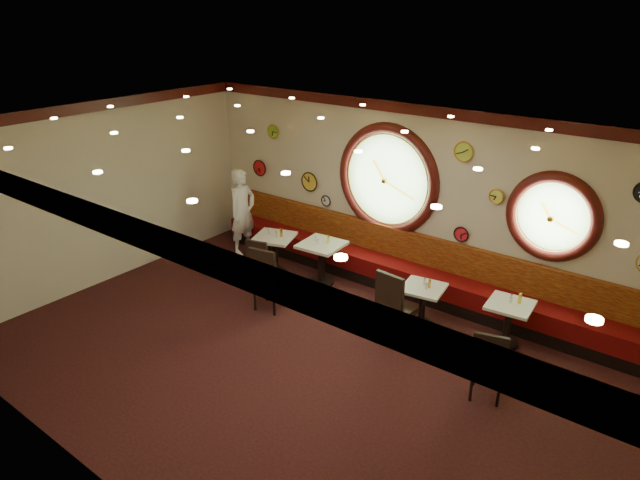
% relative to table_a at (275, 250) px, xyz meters
% --- Properties ---
extents(floor, '(9.00, 6.00, 0.00)m').
position_rel_table_a_xyz_m(floor, '(2.25, -1.85, -0.47)').
color(floor, black).
rests_on(floor, ground).
extents(ceiling, '(9.00, 6.00, 0.02)m').
position_rel_table_a_xyz_m(ceiling, '(2.25, -1.85, 2.73)').
color(ceiling, gold).
rests_on(ceiling, wall_back).
extents(wall_back, '(9.00, 0.02, 3.20)m').
position_rel_table_a_xyz_m(wall_back, '(2.25, 1.15, 1.13)').
color(wall_back, beige).
rests_on(wall_back, floor).
extents(wall_front, '(9.00, 0.02, 3.20)m').
position_rel_table_a_xyz_m(wall_front, '(2.25, -4.85, 1.13)').
color(wall_front, beige).
rests_on(wall_front, floor).
extents(wall_left, '(0.02, 6.00, 3.20)m').
position_rel_table_a_xyz_m(wall_left, '(-2.25, -1.85, 1.13)').
color(wall_left, beige).
rests_on(wall_left, floor).
extents(molding_back, '(9.00, 0.10, 0.18)m').
position_rel_table_a_xyz_m(molding_back, '(2.25, 1.10, 2.64)').
color(molding_back, '#3C0D0B').
rests_on(molding_back, wall_back).
extents(molding_front, '(9.00, 0.10, 0.18)m').
position_rel_table_a_xyz_m(molding_front, '(2.25, -4.80, 2.64)').
color(molding_front, '#3C0D0B').
rests_on(molding_front, wall_back).
extents(molding_left, '(0.10, 6.00, 0.18)m').
position_rel_table_a_xyz_m(molding_left, '(-2.20, -1.85, 2.64)').
color(molding_left, '#3C0D0B').
rests_on(molding_left, wall_back).
extents(banquette_base, '(8.00, 0.55, 0.20)m').
position_rel_table_a_xyz_m(banquette_base, '(2.25, 0.87, -0.37)').
color(banquette_base, black).
rests_on(banquette_base, floor).
extents(banquette_seat, '(8.00, 0.55, 0.30)m').
position_rel_table_a_xyz_m(banquette_seat, '(2.25, 0.87, -0.12)').
color(banquette_seat, '#570708').
rests_on(banquette_seat, banquette_base).
extents(banquette_back, '(8.00, 0.10, 0.55)m').
position_rel_table_a_xyz_m(banquette_back, '(2.25, 1.09, 0.28)').
color(banquette_back, '#640D07').
rests_on(banquette_back, wall_back).
extents(porthole_left_glass, '(1.66, 0.02, 1.66)m').
position_rel_table_a_xyz_m(porthole_left_glass, '(1.65, 1.14, 1.38)').
color(porthole_left_glass, '#8FC676').
rests_on(porthole_left_glass, wall_back).
extents(porthole_left_frame, '(1.98, 0.18, 1.98)m').
position_rel_table_a_xyz_m(porthole_left_frame, '(1.65, 1.13, 1.38)').
color(porthole_left_frame, '#3C0D0B').
rests_on(porthole_left_frame, wall_back).
extents(porthole_left_ring, '(1.61, 0.03, 1.61)m').
position_rel_table_a_xyz_m(porthole_left_ring, '(1.65, 1.10, 1.38)').
color(porthole_left_ring, gold).
rests_on(porthole_left_ring, wall_back).
extents(porthole_right_glass, '(1.10, 0.02, 1.10)m').
position_rel_table_a_xyz_m(porthole_right_glass, '(4.45, 1.14, 1.33)').
color(porthole_right_glass, '#8FC676').
rests_on(porthole_right_glass, wall_back).
extents(porthole_right_frame, '(1.38, 0.18, 1.38)m').
position_rel_table_a_xyz_m(porthole_right_frame, '(4.45, 1.13, 1.33)').
color(porthole_right_frame, '#3C0D0B').
rests_on(porthole_right_frame, wall_back).
extents(porthole_right_ring, '(1.09, 0.03, 1.09)m').
position_rel_table_a_xyz_m(porthole_right_ring, '(4.45, 1.10, 1.33)').
color(porthole_right_ring, gold).
rests_on(porthole_right_ring, wall_back).
extents(wall_clock_1, '(0.20, 0.03, 0.20)m').
position_rel_table_a_xyz_m(wall_clock_1, '(0.35, 1.11, 0.73)').
color(wall_clock_1, white).
rests_on(wall_clock_1, wall_back).
extents(wall_clock_3, '(0.36, 0.03, 0.36)m').
position_rel_table_a_xyz_m(wall_clock_3, '(-0.05, 1.11, 1.03)').
color(wall_clock_3, yellow).
rests_on(wall_clock_3, wall_back).
extents(wall_clock_4, '(0.32, 0.03, 0.32)m').
position_rel_table_a_xyz_m(wall_clock_4, '(-1.35, 1.11, 1.08)').
color(wall_clock_4, red).
rests_on(wall_clock_4, wall_back).
extents(wall_clock_5, '(0.30, 0.03, 0.30)m').
position_rel_table_a_xyz_m(wall_clock_5, '(3.00, 1.11, 2.08)').
color(wall_clock_5, '#B5D542').
rests_on(wall_clock_5, wall_back).
extents(wall_clock_6, '(0.22, 0.03, 0.22)m').
position_rel_table_a_xyz_m(wall_clock_6, '(3.60, 1.11, 1.48)').
color(wall_clock_6, '#F5F852').
rests_on(wall_clock_6, wall_back).
extents(wall_clock_7, '(0.26, 0.03, 0.26)m').
position_rel_table_a_xyz_m(wall_clock_7, '(-0.95, 1.11, 1.88)').
color(wall_clock_7, '#8DCA28').
rests_on(wall_clock_7, wall_back).
extents(wall_clock_8, '(0.24, 0.03, 0.24)m').
position_rel_table_a_xyz_m(wall_clock_8, '(3.10, 1.11, 0.73)').
color(wall_clock_8, red).
rests_on(wall_clock_8, wall_back).
extents(table_a, '(0.87, 0.87, 0.75)m').
position_rel_table_a_xyz_m(table_a, '(0.00, 0.00, 0.00)').
color(table_a, black).
rests_on(table_a, floor).
extents(table_b, '(0.77, 0.77, 0.78)m').
position_rel_table_a_xyz_m(table_b, '(0.94, 0.19, 0.02)').
color(table_b, black).
rests_on(table_b, floor).
extents(table_c, '(0.71, 0.71, 0.67)m').
position_rel_table_a_xyz_m(table_c, '(3.04, 0.00, -0.05)').
color(table_c, black).
rests_on(table_c, floor).
extents(table_d, '(0.67, 0.67, 0.68)m').
position_rel_table_a_xyz_m(table_d, '(4.29, 0.29, -0.04)').
color(table_d, black).
rests_on(table_d, floor).
extents(chair_a, '(0.49, 0.49, 0.59)m').
position_rel_table_a_xyz_m(chair_a, '(0.22, -0.63, 0.07)').
color(chair_a, black).
rests_on(chair_a, floor).
extents(chair_b, '(0.55, 0.55, 0.69)m').
position_rel_table_a_xyz_m(chair_b, '(0.82, -1.12, 0.17)').
color(chair_b, black).
rests_on(chair_b, floor).
extents(chair_c, '(0.52, 0.52, 0.70)m').
position_rel_table_a_xyz_m(chair_c, '(2.90, -0.65, 0.17)').
color(chair_c, black).
rests_on(chair_c, floor).
extents(chair_d, '(0.53, 0.53, 0.63)m').
position_rel_table_a_xyz_m(chair_d, '(4.56, -1.12, 0.11)').
color(chair_d, black).
rests_on(chair_d, floor).
extents(condiment_a_salt, '(0.04, 0.04, 0.11)m').
position_rel_table_a_xyz_m(condiment_a_salt, '(-0.13, -0.00, 0.33)').
color(condiment_a_salt, silver).
rests_on(condiment_a_salt, table_a).
extents(condiment_b_salt, '(0.03, 0.03, 0.09)m').
position_rel_table_a_xyz_m(condiment_b_salt, '(0.80, 0.20, 0.36)').
color(condiment_b_salt, silver).
rests_on(condiment_b_salt, table_b).
extents(condiment_c_salt, '(0.04, 0.04, 0.11)m').
position_rel_table_a_xyz_m(condiment_c_salt, '(3.02, 0.07, 0.26)').
color(condiment_c_salt, silver).
rests_on(condiment_c_salt, table_c).
extents(condiment_d_salt, '(0.04, 0.04, 0.11)m').
position_rel_table_a_xyz_m(condiment_d_salt, '(4.27, 0.36, 0.26)').
color(condiment_d_salt, silver).
rests_on(condiment_d_salt, table_d).
extents(condiment_a_pepper, '(0.04, 0.04, 0.11)m').
position_rel_table_a_xyz_m(condiment_a_pepper, '(0.08, -0.02, 0.33)').
color(condiment_a_pepper, silver).
rests_on(condiment_a_pepper, table_a).
extents(condiment_b_pepper, '(0.03, 0.03, 0.09)m').
position_rel_table_a_xyz_m(condiment_b_pepper, '(0.91, 0.12, 0.36)').
color(condiment_b_pepper, silver).
rests_on(condiment_b_pepper, table_b).
extents(condiment_c_pepper, '(0.03, 0.03, 0.10)m').
position_rel_table_a_xyz_m(condiment_c_pepper, '(3.11, -0.04, 0.25)').
color(condiment_c_pepper, silver).
rests_on(condiment_c_pepper, table_c).
extents(condiment_d_pepper, '(0.03, 0.03, 0.09)m').
position_rel_table_a_xyz_m(condiment_d_pepper, '(4.28, 0.31, 0.25)').
color(condiment_d_pepper, silver).
rests_on(condiment_d_pepper, table_d).
extents(condiment_a_bottle, '(0.05, 0.05, 0.16)m').
position_rel_table_a_xyz_m(condiment_a_bottle, '(0.14, 0.04, 0.36)').
color(condiment_a_bottle, gold).
rests_on(condiment_a_bottle, table_a).
extents(condiment_b_bottle, '(0.05, 0.05, 0.15)m').
position_rel_table_a_xyz_m(condiment_b_bottle, '(1.02, 0.27, 0.39)').
color(condiment_b_bottle, yellow).
rests_on(condiment_b_bottle, table_b).
extents(condiment_c_bottle, '(0.04, 0.04, 0.14)m').
position_rel_table_a_xyz_m(condiment_c_bottle, '(3.13, 0.03, 0.27)').
color(condiment_c_bottle, gold).
rests_on(condiment_c_bottle, table_c).
extents(condiment_d_bottle, '(0.05, 0.05, 0.16)m').
position_rel_table_a_xyz_m(condiment_d_bottle, '(4.39, 0.38, 0.29)').
color(condiment_d_bottle, yellow).
rests_on(condiment_d_bottle, table_d).
extents(waiter, '(0.42, 0.63, 1.72)m').
position_rel_table_a_xyz_m(waiter, '(-1.14, 0.35, 0.39)').
color(waiter, white).
rests_on(waiter, floor).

